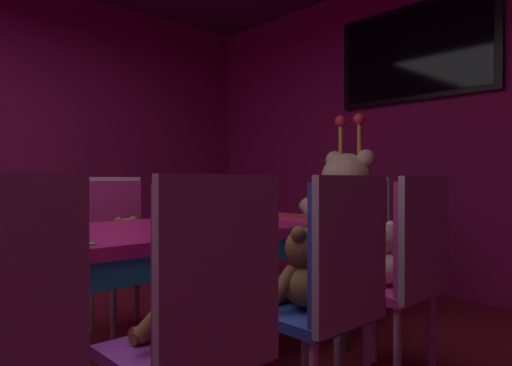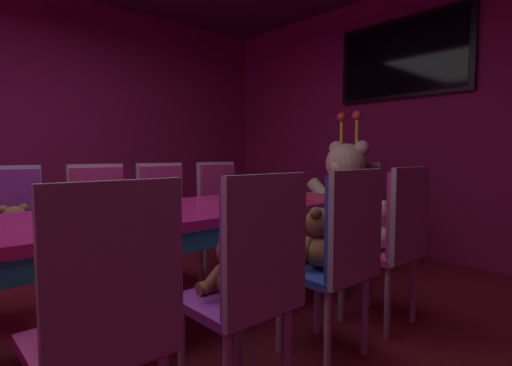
{
  "view_description": "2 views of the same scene",
  "coord_description": "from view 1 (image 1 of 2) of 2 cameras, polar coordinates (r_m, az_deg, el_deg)",
  "views": [
    {
      "loc": [
        1.92,
        -0.5,
        0.97
      ],
      "look_at": [
        -0.19,
        1.45,
        0.95
      ],
      "focal_mm": 31.71,
      "sensor_mm": 36.0,
      "label": 1
    },
    {
      "loc": [
        1.98,
        -0.73,
        1.06
      ],
      "look_at": [
        0.09,
        0.99,
        0.87
      ],
      "focal_mm": 26.9,
      "sensor_mm": 36.0,
      "label": 2
    }
  ],
  "objects": [
    {
      "name": "wall_back",
      "position": [
        4.19,
        19.87,
        6.34
      ],
      "size": [
        5.2,
        0.12,
        2.8
      ],
      "primitive_type": "cube",
      "color": "#8C1959",
      "rests_on": "ground_plane"
    },
    {
      "name": "banquet_table",
      "position": [
        2.01,
        -28.09,
        -8.57
      ],
      "size": [
        0.9,
        3.53,
        0.75
      ],
      "color": "#C61E72",
      "rests_on": "ground_plane"
    },
    {
      "name": "chair_left_3",
      "position": [
        2.94,
        -26.52,
        -6.89
      ],
      "size": [
        0.42,
        0.41,
        0.98
      ],
      "color": "#CC338C",
      "rests_on": "ground_plane"
    },
    {
      "name": "teddy_left_3",
      "position": [
        2.8,
        -25.68,
        -7.31
      ],
      "size": [
        0.26,
        0.33,
        0.32
      ],
      "color": "brown",
      "rests_on": "chair_left_3"
    },
    {
      "name": "chair_left_4",
      "position": [
        3.11,
        -17.13,
        -6.45
      ],
      "size": [
        0.42,
        0.41,
        0.98
      ],
      "color": "#CC338C",
      "rests_on": "ground_plane"
    },
    {
      "name": "teddy_left_4",
      "position": [
        2.98,
        -15.93,
        -7.13
      ],
      "size": [
        0.22,
        0.29,
        0.27
      ],
      "color": "olive",
      "rests_on": "chair_left_4"
    },
    {
      "name": "chair_left_5",
      "position": [
        3.41,
        -8.22,
        -5.82
      ],
      "size": [
        0.42,
        0.41,
        0.98
      ],
      "color": "#CC338C",
      "rests_on": "ground_plane"
    },
    {
      "name": "teddy_left_5",
      "position": [
        3.29,
        -6.79,
        -6.34
      ],
      "size": [
        0.23,
        0.3,
        0.28
      ],
      "color": "tan",
      "rests_on": "chair_left_5"
    },
    {
      "name": "chair_right_3",
      "position": [
        1.34,
        -6.47,
        -15.75
      ],
      "size": [
        0.42,
        0.41,
        0.98
      ],
      "rotation": [
        0.0,
        0.0,
        3.14
      ],
      "color": "purple",
      "rests_on": "ground_plane"
    },
    {
      "name": "teddy_right_3",
      "position": [
        1.46,
        -9.9,
        -15.38
      ],
      "size": [
        0.22,
        0.28,
        0.27
      ],
      "rotation": [
        0.0,
        0.0,
        3.14
      ],
      "color": "brown",
      "rests_on": "chair_right_3"
    },
    {
      "name": "chair_right_4",
      "position": [
        1.75,
        9.84,
        -11.87
      ],
      "size": [
        0.42,
        0.41,
        0.98
      ],
      "rotation": [
        0.0,
        0.0,
        3.14
      ],
      "color": "#2D47B2",
      "rests_on": "ground_plane"
    },
    {
      "name": "teddy_right_4",
      "position": [
        1.84,
        6.14,
        -11.15
      ],
      "size": [
        0.27,
        0.35,
        0.33
      ],
      "rotation": [
        0.0,
        0.0,
        3.14
      ],
      "color": "brown",
      "rests_on": "chair_right_4"
    },
    {
      "name": "chair_right_5",
      "position": [
        2.23,
        18.7,
        -9.22
      ],
      "size": [
        0.42,
        0.41,
        0.98
      ],
      "rotation": [
        0.0,
        0.0,
        3.14
      ],
      "color": "#CC338C",
      "rests_on": "ground_plane"
    },
    {
      "name": "teddy_right_5",
      "position": [
        2.3,
        15.47,
        -9.05
      ],
      "size": [
        0.25,
        0.33,
        0.31
      ],
      "rotation": [
        0.0,
        0.0,
        3.14
      ],
      "color": "beige",
      "rests_on": "chair_right_5"
    },
    {
      "name": "throne_chair",
      "position": [
        3.42,
        12.93,
        -5.8
      ],
      "size": [
        0.41,
        0.42,
        0.98
      ],
      "rotation": [
        0.0,
        0.0,
        -1.57
      ],
      "color": "purple",
      "rests_on": "ground_plane"
    },
    {
      "name": "king_teddy_bear",
      "position": [
        3.27,
        11.22,
        -3.04
      ],
      "size": [
        0.76,
        0.59,
        0.98
      ],
      "rotation": [
        0.0,
        0.0,
        -1.57
      ],
      "color": "beige",
      "rests_on": "throne_chair"
    },
    {
      "name": "wall_tv",
      "position": [
        4.23,
        19.3,
        15.26
      ],
      "size": [
        1.42,
        0.06,
        0.82
      ],
      "color": "black"
    }
  ]
}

